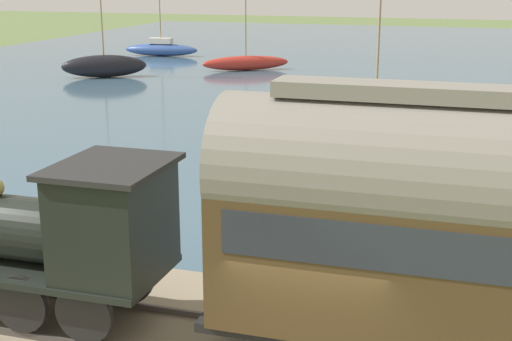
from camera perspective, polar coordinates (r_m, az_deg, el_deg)
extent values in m
cube|color=#426075|center=(54.18, 14.82, 7.99)|extent=(80.00, 80.00, 0.01)
cube|color=#4C4742|center=(13.21, 5.69, -12.87)|extent=(0.07, 54.88, 0.12)
cylinder|color=black|center=(12.86, -13.59, -11.07)|extent=(0.12, 1.08, 1.08)
cylinder|color=black|center=(14.14, -10.24, -8.34)|extent=(0.12, 1.08, 1.08)
cylinder|color=black|center=(13.51, -18.34, -10.10)|extent=(0.12, 1.08, 1.08)
cylinder|color=black|center=(14.73, -14.71, -7.60)|extent=(0.12, 1.08, 1.08)
cylinder|color=black|center=(15.41, -18.79, -6.89)|extent=(0.12, 1.08, 1.08)
cube|color=black|center=(13.94, -16.58, -7.16)|extent=(2.13, 4.64, 0.12)
cube|color=black|center=(12.84, -11.27, -3.96)|extent=(2.03, 1.63, 1.90)
cube|color=#282828|center=(12.54, -11.52, 0.34)|extent=(2.23, 1.87, 0.10)
cylinder|color=black|center=(12.86, 10.90, -11.71)|extent=(0.12, 0.76, 0.76)
cylinder|color=black|center=(13.04, 4.85, -11.07)|extent=(0.12, 0.76, 0.76)
ellipsoid|color=#335199|center=(60.07, -7.60, 9.56)|extent=(1.99, 6.32, 1.01)
cube|color=silver|center=(60.00, -7.63, 10.25)|extent=(1.02, 1.94, 0.45)
ellipsoid|color=black|center=(48.36, -12.05, 8.17)|extent=(3.87, 5.44, 1.46)
cylinder|color=#9E8460|center=(48.02, -12.34, 13.16)|extent=(0.10, 0.10, 6.97)
ellipsoid|color=#B72D23|center=(50.76, -0.82, 8.59)|extent=(4.24, 5.83, 1.01)
cylinder|color=#9E8460|center=(50.47, -0.84, 12.21)|extent=(0.10, 0.10, 5.40)
ellipsoid|color=#236B42|center=(29.75, 9.48, 3.61)|extent=(2.24, 4.03, 1.30)
cylinder|color=#9E8460|center=(29.18, 9.85, 11.73)|extent=(0.10, 0.10, 7.14)
cube|color=silver|center=(29.58, 9.55, 5.26)|extent=(1.02, 1.31, 0.45)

